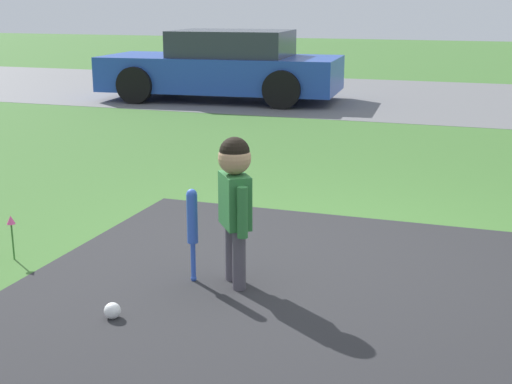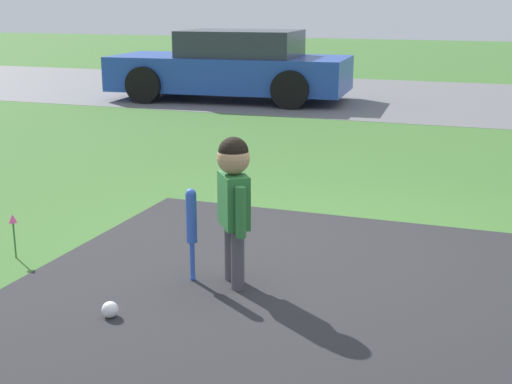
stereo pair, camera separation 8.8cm
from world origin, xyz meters
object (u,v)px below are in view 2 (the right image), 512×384
at_px(baseball_bat, 191,222).
at_px(parked_car, 232,67).
at_px(child, 234,191).
at_px(sports_ball, 110,310).

distance_m(baseball_bat, parked_car, 8.81).
relative_size(child, sports_ball, 10.00).
height_order(child, parked_car, parked_car).
relative_size(child, baseball_bat, 1.56).
relative_size(baseball_bat, sports_ball, 6.43).
bearing_deg(sports_ball, child, 55.49).
relative_size(child, parked_car, 0.22).
height_order(child, sports_ball, child).
bearing_deg(sports_ball, baseball_bat, 72.93).
xyz_separation_m(child, parked_car, (-3.34, 8.22, -0.02)).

